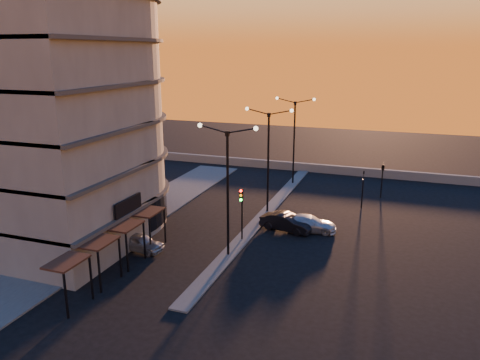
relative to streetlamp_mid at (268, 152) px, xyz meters
name	(u,v)px	position (x,y,z in m)	size (l,w,h in m)	color
ground	(228,256)	(0.00, -10.00, -5.59)	(120.00, 120.00, 0.00)	black
sidewalk_west	(132,220)	(-10.50, -6.00, -5.53)	(5.00, 40.00, 0.12)	#4B4B48
median	(267,211)	(0.00, 0.00, -5.53)	(1.20, 36.00, 0.12)	#4B4B48
parapet	(321,168)	(2.00, 16.00, -5.09)	(44.00, 0.50, 1.00)	slate
building	(53,83)	(-14.00, -9.97, 6.32)	(14.35, 17.08, 25.00)	slate
streetlamp_near	(228,181)	(0.00, -10.00, 0.00)	(4.32, 0.32, 9.51)	black
streetlamp_mid	(268,152)	(0.00, 0.00, 0.00)	(4.32, 0.32, 9.51)	black
streetlamp_far	(294,134)	(0.00, 10.00, 0.00)	(4.32, 0.32, 9.51)	black
traffic_light_main	(241,206)	(0.00, -7.13, -2.70)	(0.28, 0.44, 4.25)	black
signal_east_a	(363,188)	(8.00, 4.00, -3.66)	(0.13, 0.16, 3.60)	black
signal_east_b	(383,168)	(9.50, 8.00, -2.49)	(0.42, 1.99, 3.60)	black
car_hatchback	(139,242)	(-6.50, -11.33, -4.95)	(1.51, 3.75, 1.28)	#A2A6AA
car_sedan	(286,222)	(2.75, -3.82, -4.88)	(1.51, 4.33, 1.43)	black
car_wagon	(309,223)	(4.50, -3.31, -4.94)	(1.82, 4.47, 1.30)	#B6BABF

